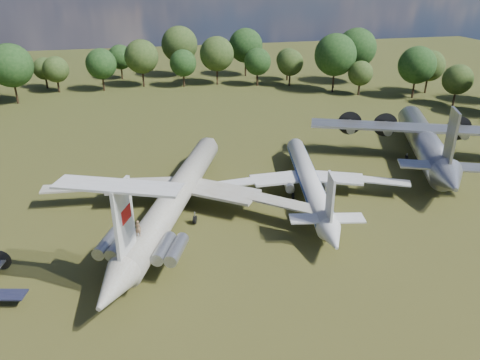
{
  "coord_description": "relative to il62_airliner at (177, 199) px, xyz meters",
  "views": [
    {
      "loc": [
        -6.86,
        -54.54,
        30.35
      ],
      "look_at": [
        5.73,
        -0.38,
        5.0
      ],
      "focal_mm": 35.0,
      "sensor_mm": 36.0,
      "label": 1
    }
  ],
  "objects": [
    {
      "name": "ground",
      "position": [
        2.47,
        -1.16,
        -2.41
      ],
      "size": [
        300.0,
        300.0,
        0.0
      ],
      "primitive_type": "plane",
      "color": "#233712",
      "rests_on": "ground"
    },
    {
      "name": "il62_airliner",
      "position": [
        0.0,
        0.0,
        0.0
      ],
      "size": [
        53.88,
        59.99,
        4.83
      ],
      "primitive_type": null,
      "rotation": [
        0.0,
        0.0,
        -0.39
      ],
      "color": "silver",
      "rests_on": "ground"
    },
    {
      "name": "tu104_jet",
      "position": [
        19.07,
        1.54,
        -0.48
      ],
      "size": [
        36.05,
        43.65,
        3.87
      ],
      "primitive_type": null,
      "rotation": [
        0.0,
        0.0,
        -0.2
      ],
      "color": "silver",
      "rests_on": "ground"
    },
    {
      "name": "an12_transport",
      "position": [
        43.0,
        9.98,
        0.4
      ],
      "size": [
        51.61,
        54.07,
        5.63
      ],
      "primitive_type": null,
      "rotation": [
        0.0,
        0.0,
        -0.39
      ],
      "color": "#A7ABB0",
      "rests_on": "ground"
    },
    {
      "name": "person_on_il62",
      "position": [
        -5.2,
        -12.47,
        3.33
      ],
      "size": [
        0.78,
        0.65,
        1.83
      ],
      "primitive_type": "imported",
      "rotation": [
        0.0,
        0.0,
        2.76
      ],
      "color": "#936C4B",
      "rests_on": "il62_airliner"
    }
  ]
}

